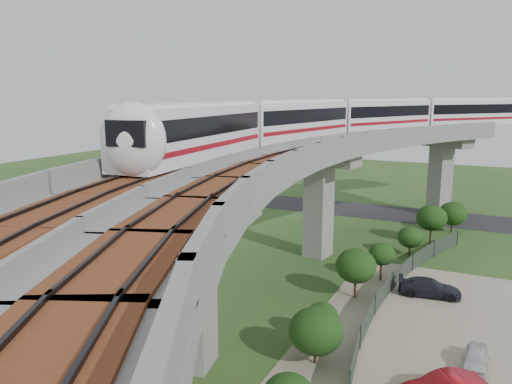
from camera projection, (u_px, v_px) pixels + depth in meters
ground at (260, 294)px, 36.94m from camera, size 160.00×160.00×0.00m
dirt_lot at (461, 346)px, 29.21m from camera, size 18.00×26.00×0.04m
asphalt_road at (360, 210)px, 63.46m from camera, size 60.00×8.00×0.03m
viaduct at (312, 177)px, 33.55m from camera, size 19.58×73.98×11.40m
metro_train at (358, 118)px, 48.00m from camera, size 20.90×58.87×3.64m
fence at (395, 308)px, 32.65m from camera, size 3.87×38.73×1.50m
tree_0 at (453, 214)px, 53.00m from camera, size 2.94×2.94×3.30m
tree_1 at (432, 218)px, 48.91m from camera, size 2.98×2.98×3.88m
tree_2 at (410, 237)px, 45.35m from camera, size 2.29×2.29×2.73m
tree_3 at (382, 254)px, 39.13m from camera, size 2.10×2.10×3.10m
tree_4 at (356, 266)px, 35.74m from camera, size 2.92×2.92×3.68m
tree_5 at (322, 316)px, 29.68m from camera, size 1.90×1.90×2.39m
tree_6 at (316, 331)px, 27.01m from camera, size 2.98×2.98×3.21m
car_white at (476, 358)px, 26.86m from camera, size 1.35×3.15×1.06m
car_dark at (430, 288)px, 36.37m from camera, size 4.61×2.39×1.28m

